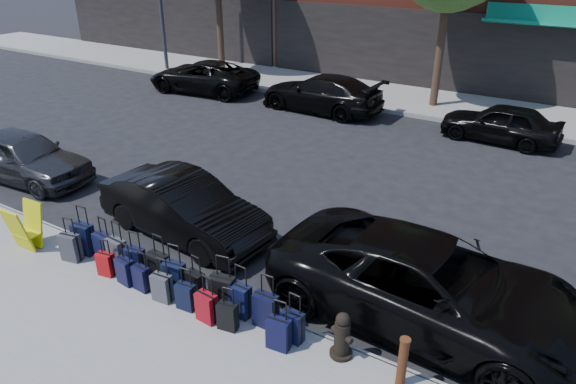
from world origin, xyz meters
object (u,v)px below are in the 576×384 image
Objects in this scene: fire_hydrant at (342,336)px; car_far_0 at (203,76)px; car_near_0 at (23,156)px; car_near_1 at (183,207)px; car_near_2 at (430,285)px; car_far_2 at (501,123)px; suitcase_front_5 at (174,277)px; car_far_1 at (321,93)px; bollard at (403,361)px; display_rack at (25,227)px.

car_far_0 is at bearing 156.47° from fire_hydrant.
fire_hydrant is at bearing 41.09° from car_far_0.
car_far_0 reaches higher than fire_hydrant.
car_near_0 reaches higher than car_near_1.
car_near_2 is 1.47× the size of car_far_2.
car_near_1 reaches higher than suitcase_front_5.
car_near_1 is at bearing 31.81° from car_far_0.
suitcase_front_5 is 4.56m from car_near_2.
car_far_2 is (12.38, 0.22, -0.04)m from car_far_0.
car_far_1 is 6.63m from car_far_2.
car_far_0 is at bearing -86.20° from car_far_2.
fire_hydrant is 0.95× the size of bollard.
suitcase_front_5 is 1.21× the size of fire_hydrant.
car_far_2 is (-0.90, 11.78, 0.05)m from bollard.
car_near_0 reaches higher than display_rack.
car_near_1 is 0.86× the size of car_far_1.
car_far_0 is 12.38m from car_far_2.
display_rack is at bearing 179.12° from suitcase_front_5.
car_near_1 is 11.08m from car_far_2.
suitcase_front_5 is 1.14× the size of bollard.
car_near_0 is (-10.53, 1.73, 0.17)m from fire_hydrant.
car_near_0 is (-11.54, 1.82, 0.10)m from bollard.
bollard is at bearing -7.76° from suitcase_front_5.
display_rack reaches higher than suitcase_front_5.
car_near_2 is 16.38m from car_far_0.
bollard is at bearing 43.11° from car_far_0.
display_rack is (-8.05, -0.50, 0.05)m from bollard.
bollard is at bearing -102.14° from car_near_1.
car_near_0 is at bearing -19.00° from car_far_1.
car_far_0 reaches higher than bollard.
car_near_1 is 1.12× the size of car_far_2.
car_far_1 reaches higher than car_far_0.
display_rack is at bearing 17.59° from car_far_0.
car_far_0 is (-12.27, 11.47, 0.15)m from fire_hydrant.
display_rack is 0.24× the size of car_near_1.
car_near_1 is 10.06m from car_far_1.
bollard is at bearing -103.29° from car_near_0.
car_far_1 reaches higher than fire_hydrant.
fire_hydrant is 0.15× the size of car_near_2.
suitcase_front_5 is 0.18× the size of car_near_2.
car_far_2 is at bearing -20.63° from car_near_1.
bollard is 0.20× the size of car_near_1.
car_near_2 is at bearing -85.45° from car_near_1.
bollard is 0.23× the size of car_far_2.
car_near_0 is 11.37m from car_near_2.
car_far_2 is at bearing 85.16° from car_far_0.
car_far_1 is (-3.17, 11.76, 0.25)m from suitcase_front_5.
bollard reaches higher than fire_hydrant.
fire_hydrant is at bearing 2.27° from car_far_2.
car_near_1 is at bearing 13.11° from car_far_1.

